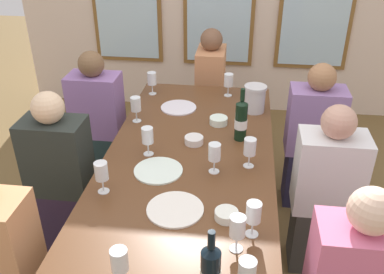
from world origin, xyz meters
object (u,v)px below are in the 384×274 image
tasting_bowl_2 (219,121)px  seated_person_6 (210,93)px  wine_glass_5 (229,81)px  white_plate_2 (179,108)px  wine_glass_1 (247,272)px  seated_person_3 (325,196)px  white_plate_0 (158,171)px  wine_glass_6 (136,105)px  metal_pitcher (255,98)px  seated_person_0 (98,124)px  wine_glass_3 (101,172)px  wine_glass_7 (250,148)px  wine_glass_10 (120,262)px  dining_table (189,168)px  seated_person_2 (61,179)px  wine_glass_8 (237,228)px  wine_glass_9 (152,79)px  wine_glass_0 (254,214)px  white_plate_1 (175,209)px  wine_glass_2 (148,137)px  wine_bottle_0 (211,271)px  tasting_bowl_1 (194,140)px  tasting_bowl_0 (226,215)px  wine_glass_4 (214,153)px

tasting_bowl_2 → seated_person_6: seated_person_6 is taller
wine_glass_5 → white_plate_2: bearing=-141.5°
wine_glass_1 → seated_person_3: seated_person_3 is taller
white_plate_0 → wine_glass_6: wine_glass_6 is taller
metal_pitcher → seated_person_0: (-1.18, 0.05, -0.31)m
white_plate_0 → seated_person_3: size_ratio=0.24×
wine_glass_3 → wine_glass_7: (0.73, 0.33, -0.00)m
wine_glass_10 → dining_table: bearing=82.0°
wine_glass_3 → wine_glass_6: same height
wine_glass_5 → seated_person_2: (-0.98, -0.93, -0.33)m
wine_glass_8 → wine_glass_9: (-0.70, 1.58, 0.00)m
wine_glass_0 → wine_glass_8: 0.12m
white_plate_1 → wine_glass_9: 1.42m
white_plate_0 → seated_person_0: bearing=126.6°
white_plate_1 → seated_person_0: bearing=123.8°
white_plate_0 → wine_glass_2: size_ratio=1.55×
metal_pitcher → wine_glass_0: (-0.01, -1.27, 0.02)m
wine_glass_2 → wine_bottle_0: bearing=-64.8°
wine_glass_1 → seated_person_0: size_ratio=0.16×
wine_glass_9 → wine_glass_10: size_ratio=1.00×
tasting_bowl_1 → wine_glass_10: 1.13m
wine_glass_3 → tasting_bowl_0: bearing=-11.5°
wine_glass_0 → seated_person_2: bearing=153.2°
wine_glass_4 → seated_person_0: bearing=138.5°
wine_glass_0 → wine_glass_2: same height
wine_glass_3 → wine_glass_4: (0.55, 0.25, -0.00)m
white_plate_1 → seated_person_6: 1.93m
white_plate_0 → white_plate_2: size_ratio=1.06×
wine_bottle_0 → metal_pitcher: bearing=84.3°
seated_person_6 → wine_glass_7: bearing=-76.9°
wine_glass_10 → white_plate_2: bearing=91.0°
wine_glass_10 → seated_person_6: size_ratio=0.16×
wine_glass_4 → wine_glass_0: bearing=-66.3°
wine_glass_6 → wine_glass_8: 1.32m
tasting_bowl_1 → seated_person_0: bearing=145.6°
wine_glass_7 → wine_glass_10: size_ratio=1.00×
white_plate_0 → wine_glass_3: bearing=-138.0°
wine_glass_0 → seated_person_2: seated_person_2 is taller
white_plate_0 → seated_person_6: size_ratio=0.24×
tasting_bowl_2 → wine_glass_6: wine_glass_6 is taller
wine_glass_1 → wine_glass_4: (-0.19, 0.81, -0.00)m
seated_person_3 → wine_bottle_0: bearing=-121.5°
wine_glass_3 → wine_glass_4: size_ratio=1.00×
white_plate_1 → wine_glass_0: bearing=-18.6°
white_plate_1 → wine_glass_2: size_ratio=1.59×
wine_glass_8 → dining_table: bearing=113.3°
white_plate_0 → wine_glass_4: (0.30, 0.04, 0.11)m
seated_person_2 → wine_glass_4: bearing=-6.8°
wine_bottle_0 → wine_glass_5: wine_bottle_0 is taller
tasting_bowl_0 → wine_glass_1: wine_glass_1 is taller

